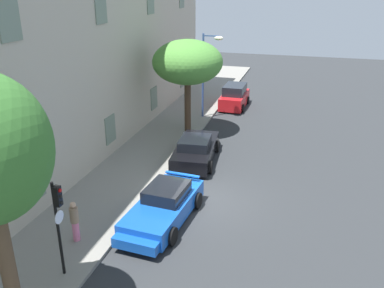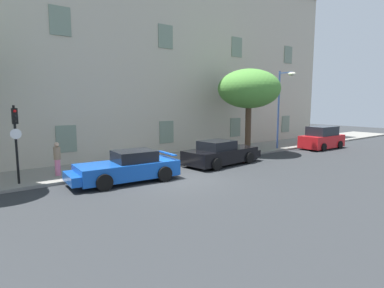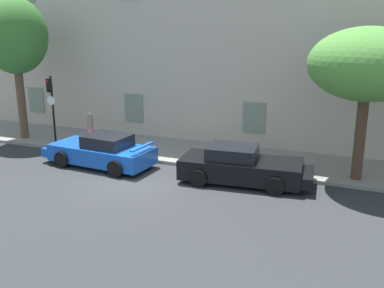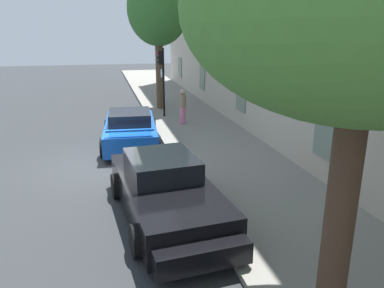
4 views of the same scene
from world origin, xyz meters
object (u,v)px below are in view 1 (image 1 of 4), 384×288
Objects in this scene: sportscar_red_lead at (162,209)px; traffic_light at (58,213)px; hatchback_parked at (234,97)px; street_lamp at (209,61)px; tree_midblock at (188,62)px; pedestrian_admiring at (75,221)px; sportscar_yellow_flank at (196,149)px.

traffic_light is at bearing 154.32° from sportscar_red_lead.
street_lamp is at bearing 160.12° from hatchback_parked.
tree_midblock is at bearing 11.00° from sportscar_red_lead.
hatchback_parked is (16.94, 0.20, 0.17)m from sportscar_red_lead.
sportscar_red_lead is 0.88× the size of street_lamp.
tree_midblock reaches higher than hatchback_parked.
street_lamp is at bearing -4.17° from pedestrian_admiring.
sportscar_yellow_flank is at bearing 179.16° from hatchback_parked.
hatchback_parked is 1.16× the size of traffic_light.
sportscar_red_lead is at bearing -169.00° from tree_midblock.
sportscar_yellow_flank is at bearing -14.39° from pedestrian_admiring.
sportscar_red_lead is 3.42m from pedestrian_admiring.
pedestrian_admiring is (-15.76, 1.15, -3.14)m from street_lamp.
street_lamp is at bearing 6.03° from sportscar_red_lead.
traffic_light reaches higher than pedestrian_admiring.
traffic_light reaches higher than hatchback_parked.
tree_midblock is 3.19m from street_lamp.
sportscar_yellow_flank is 5.82m from tree_midblock.
street_lamp is 3.59× the size of pedestrian_admiring.
hatchback_parked is 0.68× the size of street_lamp.
hatchback_parked is at bearing -7.08° from pedestrian_admiring.
sportscar_red_lead is at bearing -49.19° from pedestrian_admiring.
pedestrian_admiring is at bearing 20.39° from traffic_light.
pedestrian_admiring is (-19.17, 2.38, 0.17)m from hatchback_parked.
sportscar_red_lead is at bearing -173.97° from street_lamp.
hatchback_parked and pedestrian_admiring have the same top height.
street_lamp reaches higher than sportscar_red_lead.
tree_midblock is at bearing 169.11° from street_lamp.
traffic_light is (-20.93, 1.72, 1.64)m from hatchback_parked.
hatchback_parked is 0.68× the size of tree_midblock.
street_lamp is (7.08, 1.08, 3.49)m from sportscar_yellow_flank.
hatchback_parked is 4.91m from street_lamp.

